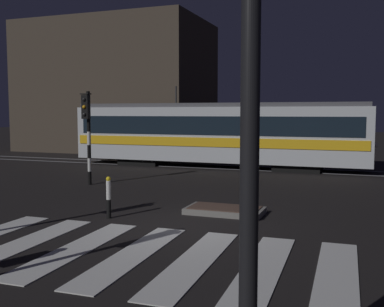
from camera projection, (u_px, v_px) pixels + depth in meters
The scene contains 9 objects.
ground_plane at pixel (181, 225), 11.35m from camera, with size 120.00×120.00×0.00m, color black.
rail_near at pixel (269, 171), 21.84m from camera, with size 80.00×0.12×0.03m, color #59595E.
rail_far at pixel (274, 167), 23.18m from camera, with size 80.00×0.12×0.03m, color #59595E.
crosswalk_zebra at pixel (133, 255), 8.99m from camera, with size 8.42×4.36×0.02m.
traffic_island at pixel (225, 210), 12.68m from camera, with size 2.12×1.12×0.18m.
traffic_light_corner_far_left at pixel (87, 123), 17.50m from camera, with size 0.36×0.42×3.59m.
tram at pixel (217, 133), 23.33m from camera, with size 15.07×2.58×4.15m.
bollard_island_edge at pixel (109, 197), 12.08m from camera, with size 0.12×0.12×1.11m.
building_backdrop at pixel (117, 87), 34.06m from camera, with size 13.07×8.00×9.27m, color #42382D.
Camera 1 is at (4.14, -10.35, 2.78)m, focal length 43.02 mm.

